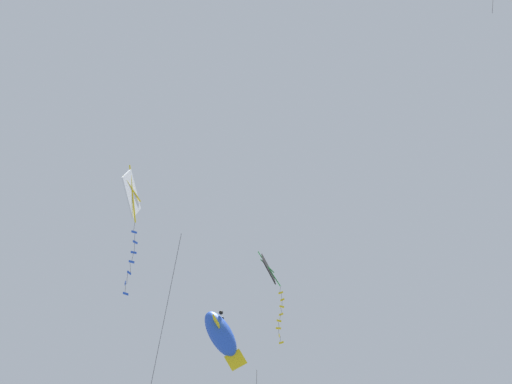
% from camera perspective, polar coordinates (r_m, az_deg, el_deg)
% --- Properties ---
extents(kite_diamond_low_drifter, '(1.53, 2.09, 9.91)m').
position_cam_1_polar(kite_diamond_low_drifter, '(25.84, -8.17, -0.32)').
color(kite_diamond_low_drifter, white).
extents(kite_diamond_near_right, '(0.90, 1.30, 3.42)m').
position_cam_1_polar(kite_diamond_near_right, '(30.08, 0.87, -5.26)').
color(kite_diamond_near_right, black).
extents(kite_fish_mid_left, '(2.16, 1.68, 8.59)m').
position_cam_1_polar(kite_fish_mid_left, '(31.17, -2.34, -9.33)').
color(kite_fish_mid_left, blue).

